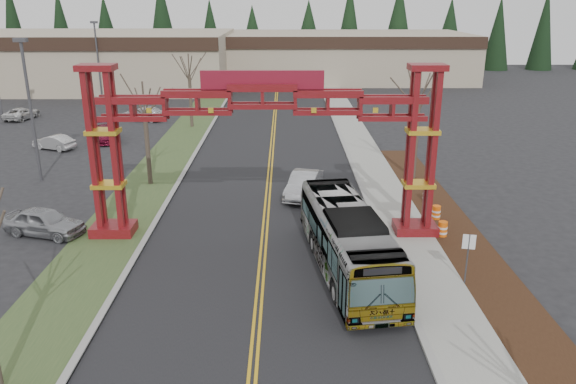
{
  "coord_description": "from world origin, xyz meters",
  "views": [
    {
      "loc": [
        1.1,
        -9.52,
        11.84
      ],
      "look_at": [
        1.24,
        15.65,
        3.19
      ],
      "focal_mm": 35.0,
      "sensor_mm": 36.0,
      "label": 1
    }
  ],
  "objects_px": {
    "retail_building_west": "(66,60)",
    "parked_car_far_b": "(22,113)",
    "barrel_mid": "(436,213)",
    "bare_tree_median_far": "(189,75)",
    "parked_car_near_a": "(44,222)",
    "gateway_arch": "(263,124)",
    "bare_tree_median_mid": "(145,113)",
    "parked_car_far_a": "(143,114)",
    "silver_sedan": "(304,185)",
    "retail_building_east": "(342,56)",
    "bare_tree_right_far": "(419,99)",
    "parked_car_mid_a": "(107,133)",
    "barrel_south": "(443,230)",
    "parked_car_near_b": "(54,142)",
    "barrel_north": "(427,196)",
    "light_pole_near": "(30,101)",
    "light_pole_far": "(97,55)",
    "street_sign": "(468,249)",
    "transit_bus": "(348,240)"
  },
  "relations": [
    {
      "from": "retail_building_west",
      "to": "parked_car_far_b",
      "type": "height_order",
      "value": "retail_building_west"
    },
    {
      "from": "barrel_mid",
      "to": "bare_tree_median_far",
      "type": "bearing_deg",
      "value": 125.56
    },
    {
      "from": "parked_car_near_a",
      "to": "barrel_mid",
      "type": "xyz_separation_m",
      "value": [
        21.24,
        1.91,
        -0.3
      ]
    },
    {
      "from": "gateway_arch",
      "to": "bare_tree_median_mid",
      "type": "xyz_separation_m",
      "value": [
        -8.0,
        8.55,
        -1.08
      ]
    },
    {
      "from": "parked_car_far_a",
      "to": "bare_tree_median_far",
      "type": "height_order",
      "value": "bare_tree_median_far"
    },
    {
      "from": "silver_sedan",
      "to": "bare_tree_median_far",
      "type": "distance_m",
      "value": 23.26
    },
    {
      "from": "retail_building_east",
      "to": "bare_tree_right_far",
      "type": "distance_m",
      "value": 52.37
    },
    {
      "from": "retail_building_east",
      "to": "parked_car_mid_a",
      "type": "relative_size",
      "value": 8.07
    },
    {
      "from": "parked_car_far_b",
      "to": "bare_tree_median_far",
      "type": "xyz_separation_m",
      "value": [
        18.33,
        -3.97,
        4.4
      ]
    },
    {
      "from": "silver_sedan",
      "to": "barrel_mid",
      "type": "bearing_deg",
      "value": -15.22
    },
    {
      "from": "bare_tree_median_far",
      "to": "barrel_south",
      "type": "bearing_deg",
      "value": -57.37
    },
    {
      "from": "parked_car_near_b",
      "to": "barrel_north",
      "type": "bearing_deg",
      "value": 88.6
    },
    {
      "from": "parked_car_far_a",
      "to": "light_pole_near",
      "type": "relative_size",
      "value": 0.45
    },
    {
      "from": "light_pole_far",
      "to": "parked_car_far_b",
      "type": "bearing_deg",
      "value": -111.3
    },
    {
      "from": "light_pole_far",
      "to": "street_sign",
      "type": "bearing_deg",
      "value": -57.52
    },
    {
      "from": "transit_bus",
      "to": "parked_car_far_a",
      "type": "relative_size",
      "value": 2.53
    },
    {
      "from": "parked_car_near_b",
      "to": "parked_car_far_b",
      "type": "xyz_separation_m",
      "value": [
        -8.2,
        12.51,
        0.0
      ]
    },
    {
      "from": "transit_bus",
      "to": "light_pole_near",
      "type": "relative_size",
      "value": 1.14
    },
    {
      "from": "gateway_arch",
      "to": "parked_car_near_a",
      "type": "relative_size",
      "value": 4.19
    },
    {
      "from": "light_pole_near",
      "to": "barrel_mid",
      "type": "distance_m",
      "value": 26.96
    },
    {
      "from": "retail_building_east",
      "to": "parked_car_far_a",
      "type": "height_order",
      "value": "retail_building_east"
    },
    {
      "from": "light_pole_near",
      "to": "parked_car_far_a",
      "type": "bearing_deg",
      "value": 83.52
    },
    {
      "from": "retail_building_east",
      "to": "barrel_south",
      "type": "height_order",
      "value": "retail_building_east"
    },
    {
      "from": "transit_bus",
      "to": "parked_car_near_a",
      "type": "xyz_separation_m",
      "value": [
        -15.55,
        4.2,
        -0.78
      ]
    },
    {
      "from": "retail_building_east",
      "to": "retail_building_west",
      "type": "bearing_deg",
      "value": -168.69
    },
    {
      "from": "retail_building_west",
      "to": "light_pole_near",
      "type": "bearing_deg",
      "value": -72.24
    },
    {
      "from": "bare_tree_median_mid",
      "to": "light_pole_near",
      "type": "relative_size",
      "value": 0.72
    },
    {
      "from": "parked_car_near_a",
      "to": "barrel_south",
      "type": "distance_m",
      "value": 20.96
    },
    {
      "from": "parked_car_mid_a",
      "to": "barrel_mid",
      "type": "height_order",
      "value": "parked_car_mid_a"
    },
    {
      "from": "parked_car_mid_a",
      "to": "bare_tree_median_mid",
      "type": "bearing_deg",
      "value": -82.69
    },
    {
      "from": "parked_car_near_b",
      "to": "light_pole_near",
      "type": "height_order",
      "value": "light_pole_near"
    },
    {
      "from": "street_sign",
      "to": "retail_building_west",
      "type": "bearing_deg",
      "value": 123.13
    },
    {
      "from": "bare_tree_right_far",
      "to": "barrel_mid",
      "type": "xyz_separation_m",
      "value": [
        -0.39,
        -7.72,
        -5.17
      ]
    },
    {
      "from": "bare_tree_right_far",
      "to": "barrel_north",
      "type": "bearing_deg",
      "value": -92.53
    },
    {
      "from": "retail_building_east",
      "to": "bare_tree_right_far",
      "type": "xyz_separation_m",
      "value": [
        0.0,
        -52.33,
        2.1
      ]
    },
    {
      "from": "silver_sedan",
      "to": "barrel_north",
      "type": "relative_size",
      "value": 5.27
    },
    {
      "from": "light_pole_far",
      "to": "street_sign",
      "type": "height_order",
      "value": "light_pole_far"
    },
    {
      "from": "barrel_south",
      "to": "light_pole_far",
      "type": "bearing_deg",
      "value": 125.84
    },
    {
      "from": "gateway_arch",
      "to": "light_pole_near",
      "type": "xyz_separation_m",
      "value": [
        -15.76,
        9.49,
        -0.47
      ]
    },
    {
      "from": "gateway_arch",
      "to": "parked_car_far_b",
      "type": "height_order",
      "value": "gateway_arch"
    },
    {
      "from": "parked_car_far_b",
      "to": "barrel_south",
      "type": "relative_size",
      "value": 4.81
    },
    {
      "from": "transit_bus",
      "to": "light_pole_far",
      "type": "distance_m",
      "value": 53.33
    },
    {
      "from": "barrel_mid",
      "to": "barrel_north",
      "type": "relative_size",
      "value": 1.0
    },
    {
      "from": "retail_building_west",
      "to": "parked_car_near_a",
      "type": "relative_size",
      "value": 10.59
    },
    {
      "from": "parked_car_far_b",
      "to": "retail_building_west",
      "type": "bearing_deg",
      "value": -71.1
    },
    {
      "from": "transit_bus",
      "to": "silver_sedan",
      "type": "xyz_separation_m",
      "value": [
        -1.64,
        10.31,
        -0.75
      ]
    },
    {
      "from": "parked_car_far_b",
      "to": "barrel_south",
      "type": "distance_m",
      "value": 47.26
    },
    {
      "from": "gateway_arch",
      "to": "light_pole_near",
      "type": "distance_m",
      "value": 18.4
    },
    {
      "from": "retail_building_east",
      "to": "barrel_south",
      "type": "relative_size",
      "value": 41.65
    },
    {
      "from": "parked_car_near_a",
      "to": "bare_tree_median_mid",
      "type": "relative_size",
      "value": 0.63
    }
  ]
}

